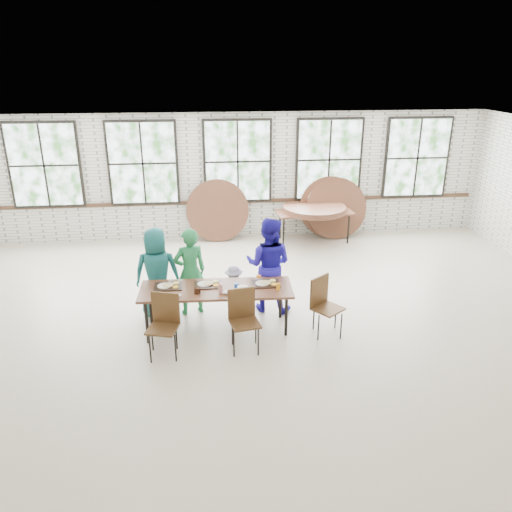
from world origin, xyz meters
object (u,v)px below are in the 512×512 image
Objects in this scene: dining_table at (216,291)px; storage_table at (314,214)px; chair_near_right at (243,314)px; chair_near_left at (164,319)px.

dining_table is 4.76m from storage_table.
storage_table is at bearing 55.18° from chair_near_right.
chair_near_right is at bearing -118.22° from storage_table.
chair_near_left is 1.00× the size of chair_near_right.
dining_table is 0.99m from chair_near_left.
chair_near_left and chair_near_right have the same top height.
dining_table is 2.56× the size of chair_near_right.
dining_table is at bearing 113.31° from chair_near_right.
chair_near_right is at bearing -54.09° from dining_table.
chair_near_left reaches higher than dining_table.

